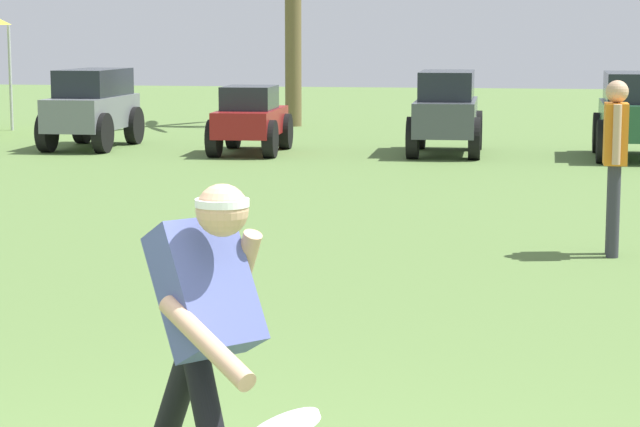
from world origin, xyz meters
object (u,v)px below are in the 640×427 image
at_px(frisbee_thrower, 204,329).
at_px(parked_car_slot_d, 632,112).
at_px(parked_car_slot_a, 92,106).
at_px(parked_car_slot_c, 446,109).
at_px(frisbee_in_flight, 285,427).
at_px(parked_car_slot_b, 251,119).
at_px(teammate_near_sideline, 615,151).

bearing_deg(frisbee_thrower, parked_car_slot_d, 79.56).
xyz_separation_m(parked_car_slot_a, parked_car_slot_c, (6.04, -0.04, 0.00)).
distance_m(frisbee_in_flight, parked_car_slot_a, 17.56).
bearing_deg(frisbee_in_flight, parked_car_slot_b, 103.32).
distance_m(frisbee_thrower, teammate_near_sideline, 6.75).
bearing_deg(frisbee_in_flight, teammate_near_sideline, 77.82).
bearing_deg(frisbee_in_flight, parked_car_slot_d, 81.65).
distance_m(frisbee_in_flight, teammate_near_sideline, 7.31).
height_order(parked_car_slot_a, parked_car_slot_d, same).
bearing_deg(parked_car_slot_d, parked_car_slot_c, 176.34).
xyz_separation_m(teammate_near_sideline, parked_car_slot_b, (-5.28, 8.66, -0.38)).
bearing_deg(parked_car_slot_d, frisbee_thrower, -100.44).
bearing_deg(parked_car_slot_a, parked_car_slot_b, -9.33).
relative_size(teammate_near_sideline, parked_car_slot_c, 0.64).
distance_m(frisbee_in_flight, parked_car_slot_b, 16.23).
height_order(parked_car_slot_a, parked_car_slot_c, same).
bearing_deg(parked_car_slot_c, frisbee_thrower, -89.62).
distance_m(parked_car_slot_a, parked_car_slot_d, 8.97).
bearing_deg(parked_car_slot_a, parked_car_slot_d, -1.43).
relative_size(frisbee_thrower, frisbee_in_flight, 4.68).
distance_m(frisbee_thrower, parked_car_slot_c, 15.53).
xyz_separation_m(teammate_near_sideline, parked_car_slot_a, (-8.16, 9.13, -0.22)).
distance_m(frisbee_thrower, parked_car_slot_d, 15.60).
bearing_deg(parked_car_slot_b, parked_car_slot_c, 7.85).
bearing_deg(parked_car_slot_c, parked_car_slot_b, -172.15).
relative_size(frisbee_in_flight, parked_car_slot_b, 0.13).
xyz_separation_m(frisbee_in_flight, parked_car_slot_b, (-3.74, 15.79, -0.06)).
relative_size(teammate_near_sideline, parked_car_slot_b, 0.70).
bearing_deg(parked_car_slot_d, frisbee_in_flight, -98.35).
relative_size(parked_car_slot_c, parked_car_slot_d, 1.01).
bearing_deg(parked_car_slot_d, teammate_near_sideline, -95.22).
xyz_separation_m(frisbee_in_flight, teammate_near_sideline, (1.54, 7.14, 0.31)).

